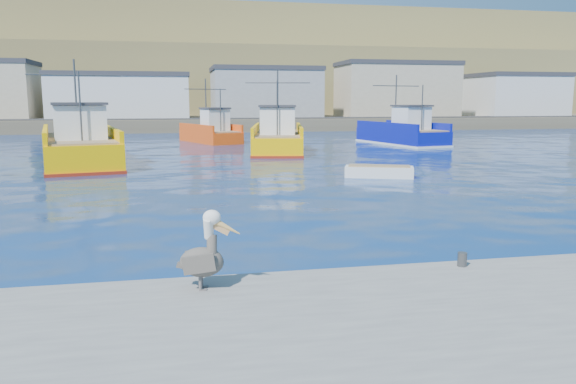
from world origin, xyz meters
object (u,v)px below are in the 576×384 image
object	(u,v)px
trawler_yellow_b	(278,139)
trawler_blue	(403,133)
pelican	(204,255)
skiff_mid	(379,173)
skiff_far	(418,140)
boat_orange	(211,132)
trawler_yellow_a	(80,147)

from	to	relation	value
trawler_yellow_b	trawler_blue	distance (m)	13.84
trawler_yellow_b	pelican	world-z (taller)	trawler_yellow_b
skiff_mid	skiff_far	size ratio (longest dim) A/B	0.93
skiff_mid	pelican	xyz separation A→B (m)	(-10.01, -17.53, 0.90)
boat_orange	skiff_mid	distance (m)	27.67
skiff_far	skiff_mid	bearing A→B (deg)	-118.72
trawler_yellow_a	trawler_blue	size ratio (longest dim) A/B	1.20
trawler_yellow_b	pelican	xyz separation A→B (m)	(-7.41, -33.06, 0.13)
trawler_blue	skiff_far	world-z (taller)	trawler_blue
skiff_far	pelican	xyz separation A→B (m)	(-22.24, -39.85, 0.88)
trawler_yellow_a	trawler_yellow_b	distance (m)	15.07
trawler_yellow_a	pelican	bearing A→B (deg)	-76.71
trawler_yellow_b	boat_orange	world-z (taller)	trawler_yellow_b
boat_orange	skiff_far	world-z (taller)	boat_orange
trawler_yellow_a	boat_orange	world-z (taller)	trawler_yellow_a
trawler_blue	skiff_mid	distance (m)	23.32
trawler_blue	skiff_mid	size ratio (longest dim) A/B	2.94
skiff_mid	pelican	world-z (taller)	pelican
skiff_mid	skiff_far	xyz separation A→B (m)	(12.23, 22.32, 0.02)
trawler_blue	skiff_far	xyz separation A→B (m)	(2.11, 1.33, -0.73)
trawler_yellow_a	pelican	world-z (taller)	trawler_yellow_a
trawler_blue	boat_orange	size ratio (longest dim) A/B	1.25
trawler_yellow_a	boat_orange	distance (m)	19.65
skiff_mid	trawler_blue	bearing A→B (deg)	64.26
trawler_yellow_a	trawler_blue	world-z (taller)	trawler_yellow_a
trawler_blue	skiff_far	bearing A→B (deg)	32.25
boat_orange	trawler_yellow_a	bearing A→B (deg)	-118.33
trawler_yellow_b	skiff_far	world-z (taller)	trawler_yellow_b
boat_orange	skiff_far	size ratio (longest dim) A/B	2.19
boat_orange	skiff_mid	world-z (taller)	boat_orange
trawler_yellow_a	boat_orange	xyz separation A→B (m)	(9.33, 17.30, -0.09)
boat_orange	pelican	size ratio (longest dim) A/B	5.82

